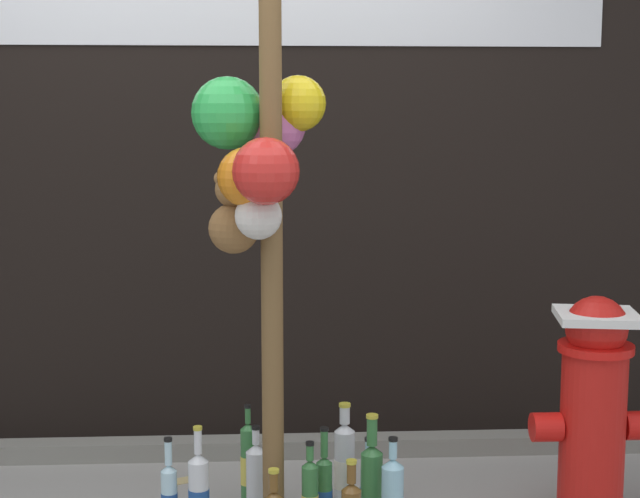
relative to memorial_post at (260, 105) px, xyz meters
name	(u,v)px	position (x,y,z in m)	size (l,w,h in m)	color
building_wall	(216,15)	(-0.20, 1.16, 0.40)	(10.00, 0.21, 3.83)	black
curb_strip	(218,448)	(-0.20, 0.80, -1.47)	(8.00, 0.12, 0.08)	slate
memorial_post	(260,105)	(0.00, 0.00, 0.00)	(0.63, 0.57, 2.64)	brown
fire_hydrant	(593,402)	(1.21, 0.11, -1.08)	(0.45, 0.33, 0.83)	red
bottle_0	(199,497)	(-0.22, -0.04, -1.34)	(0.07, 0.07, 0.42)	silver
bottle_1	(372,484)	(0.38, 0.02, -1.33)	(0.08, 0.08, 0.43)	#337038
bottle_3	(324,492)	(0.22, 0.04, -1.37)	(0.06, 0.06, 0.38)	#337038
bottle_4	(256,479)	(-0.03, 0.18, -1.37)	(0.07, 0.07, 0.35)	silver
bottle_5	(369,488)	(0.39, 0.14, -1.40)	(0.07, 0.07, 0.31)	#93CCE0
bottle_7	(248,464)	(-0.06, 0.29, -1.35)	(0.06, 0.06, 0.39)	#337038
bottle_10	(345,465)	(0.30, 0.23, -1.34)	(0.08, 0.08, 0.41)	silver
litter_1	(183,480)	(-0.33, 0.53, -1.51)	(0.07, 0.08, 0.01)	tan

